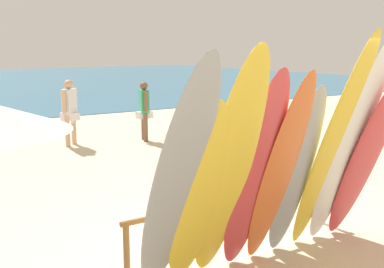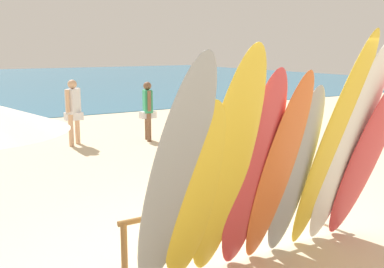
{
  "view_description": "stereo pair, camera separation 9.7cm",
  "coord_description": "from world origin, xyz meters",
  "px_view_note": "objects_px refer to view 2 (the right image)",
  "views": [
    {
      "loc": [
        -3.31,
        -4.24,
        2.41
      ],
      "look_at": [
        0.0,
        1.04,
        1.24
      ],
      "focal_mm": 43.34,
      "sensor_mm": 36.0,
      "label": 1
    },
    {
      "loc": [
        -3.23,
        -4.29,
        2.41
      ],
      "look_at": [
        0.0,
        1.04,
        1.24
      ],
      "focal_mm": 43.34,
      "sensor_mm": 36.0,
      "label": 2
    }
  ],
  "objects_px": {
    "surfboard_yellow_2": "(226,170)",
    "surfboard_orange_4": "(277,172)",
    "surfboard_white_7": "(348,149)",
    "beachgoer_by_water": "(73,108)",
    "surfboard_yellow_1": "(194,197)",
    "beachgoer_photographing": "(148,107)",
    "surfboard_grey_5": "(295,174)",
    "surfboard_yellow_6": "(331,147)",
    "surfboard_rack": "(237,207)",
    "surfboard_red_8": "(364,160)",
    "surfboard_red_3": "(252,175)",
    "surfboard_grey_0": "(174,183)"
  },
  "relations": [
    {
      "from": "surfboard_rack",
      "to": "surfboard_grey_0",
      "type": "relative_size",
      "value": 1.19
    },
    {
      "from": "surfboard_yellow_2",
      "to": "beachgoer_by_water",
      "type": "relative_size",
      "value": 1.6
    },
    {
      "from": "surfboard_rack",
      "to": "surfboard_yellow_1",
      "type": "bearing_deg",
      "value": -146.85
    },
    {
      "from": "surfboard_rack",
      "to": "beachgoer_photographing",
      "type": "height_order",
      "value": "beachgoer_photographing"
    },
    {
      "from": "surfboard_yellow_2",
      "to": "surfboard_orange_4",
      "type": "relative_size",
      "value": 1.13
    },
    {
      "from": "surfboard_red_8",
      "to": "surfboard_red_3",
      "type": "bearing_deg",
      "value": 179.65
    },
    {
      "from": "surfboard_rack",
      "to": "surfboard_white_7",
      "type": "height_order",
      "value": "surfboard_white_7"
    },
    {
      "from": "surfboard_yellow_2",
      "to": "beachgoer_photographing",
      "type": "distance_m",
      "value": 7.75
    },
    {
      "from": "surfboard_rack",
      "to": "surfboard_yellow_1",
      "type": "xyz_separation_m",
      "value": [
        -1.01,
        -0.66,
        0.49
      ]
    },
    {
      "from": "surfboard_grey_5",
      "to": "surfboard_red_8",
      "type": "distance_m",
      "value": 0.99
    },
    {
      "from": "surfboard_yellow_2",
      "to": "surfboard_red_3",
      "type": "distance_m",
      "value": 0.4
    },
    {
      "from": "surfboard_orange_4",
      "to": "beachgoer_photographing",
      "type": "distance_m",
      "value": 7.49
    },
    {
      "from": "beachgoer_by_water",
      "to": "surfboard_white_7",
      "type": "bearing_deg",
      "value": -128.29
    },
    {
      "from": "surfboard_grey_5",
      "to": "beachgoer_by_water",
      "type": "bearing_deg",
      "value": 90.29
    },
    {
      "from": "surfboard_yellow_2",
      "to": "beachgoer_by_water",
      "type": "distance_m",
      "value": 7.77
    },
    {
      "from": "surfboard_yellow_1",
      "to": "surfboard_white_7",
      "type": "xyz_separation_m",
      "value": [
        2.04,
        -0.08,
        0.26
      ]
    },
    {
      "from": "surfboard_grey_0",
      "to": "beachgoer_by_water",
      "type": "xyz_separation_m",
      "value": [
        1.43,
        7.74,
        -0.26
      ]
    },
    {
      "from": "surfboard_red_8",
      "to": "beachgoer_by_water",
      "type": "distance_m",
      "value": 7.83
    },
    {
      "from": "surfboard_orange_4",
      "to": "surfboard_grey_5",
      "type": "relative_size",
      "value": 1.09
    },
    {
      "from": "surfboard_orange_4",
      "to": "surfboard_yellow_2",
      "type": "bearing_deg",
      "value": 178.03
    },
    {
      "from": "surfboard_yellow_1",
      "to": "surfboard_red_8",
      "type": "relative_size",
      "value": 0.9
    },
    {
      "from": "surfboard_red_3",
      "to": "surfboard_white_7",
      "type": "bearing_deg",
      "value": -5.36
    },
    {
      "from": "surfboard_red_8",
      "to": "beachgoer_photographing",
      "type": "relative_size",
      "value": 1.5
    },
    {
      "from": "surfboard_yellow_1",
      "to": "surfboard_orange_4",
      "type": "distance_m",
      "value": 1.03
    },
    {
      "from": "surfboard_rack",
      "to": "surfboard_grey_0",
      "type": "xyz_separation_m",
      "value": [
        -1.28,
        -0.76,
        0.7
      ]
    },
    {
      "from": "surfboard_red_8",
      "to": "beachgoer_by_water",
      "type": "bearing_deg",
      "value": 101.16
    },
    {
      "from": "surfboard_red_3",
      "to": "beachgoer_by_water",
      "type": "height_order",
      "value": "surfboard_red_3"
    },
    {
      "from": "surfboard_yellow_6",
      "to": "surfboard_red_8",
      "type": "bearing_deg",
      "value": -4.92
    },
    {
      "from": "surfboard_rack",
      "to": "surfboard_grey_5",
      "type": "bearing_deg",
      "value": -60.88
    },
    {
      "from": "surfboard_white_7",
      "to": "surfboard_yellow_6",
      "type": "bearing_deg",
      "value": -179.12
    },
    {
      "from": "surfboard_grey_5",
      "to": "beachgoer_photographing",
      "type": "bearing_deg",
      "value": 75.98
    },
    {
      "from": "surfboard_yellow_6",
      "to": "surfboard_rack",
      "type": "bearing_deg",
      "value": 128.51
    },
    {
      "from": "surfboard_grey_0",
      "to": "surfboard_yellow_6",
      "type": "xyz_separation_m",
      "value": [
        2.02,
        -0.0,
        0.1
      ]
    },
    {
      "from": "surfboard_red_3",
      "to": "surfboard_white_7",
      "type": "height_order",
      "value": "surfboard_white_7"
    },
    {
      "from": "surfboard_rack",
      "to": "surfboard_red_3",
      "type": "distance_m",
      "value": 0.97
    },
    {
      "from": "surfboard_grey_0",
      "to": "surfboard_grey_5",
      "type": "height_order",
      "value": "surfboard_grey_0"
    },
    {
      "from": "surfboard_yellow_2",
      "to": "beachgoer_photographing",
      "type": "height_order",
      "value": "surfboard_yellow_2"
    },
    {
      "from": "surfboard_white_7",
      "to": "surfboard_grey_5",
      "type": "bearing_deg",
      "value": 166.23
    },
    {
      "from": "surfboard_red_3",
      "to": "surfboard_white_7",
      "type": "distance_m",
      "value": 1.35
    },
    {
      "from": "surfboard_rack",
      "to": "beachgoer_photographing",
      "type": "xyz_separation_m",
      "value": [
        1.97,
        6.53,
        0.39
      ]
    },
    {
      "from": "surfboard_grey_0",
      "to": "surfboard_grey_5",
      "type": "xyz_separation_m",
      "value": [
        1.62,
        0.15,
        -0.18
      ]
    },
    {
      "from": "surfboard_white_7",
      "to": "beachgoer_by_water",
      "type": "xyz_separation_m",
      "value": [
        -0.88,
        7.72,
        -0.31
      ]
    },
    {
      "from": "surfboard_rack",
      "to": "surfboard_yellow_1",
      "type": "height_order",
      "value": "surfboard_yellow_1"
    },
    {
      "from": "surfboard_grey_5",
      "to": "surfboard_yellow_6",
      "type": "distance_m",
      "value": 0.51
    },
    {
      "from": "beachgoer_by_water",
      "to": "surfboard_yellow_1",
      "type": "bearing_deg",
      "value": -143.4
    },
    {
      "from": "beachgoer_photographing",
      "to": "surfboard_red_8",
      "type": "bearing_deg",
      "value": 10.39
    },
    {
      "from": "surfboard_rack",
      "to": "surfboard_yellow_6",
      "type": "relative_size",
      "value": 1.11
    },
    {
      "from": "surfboard_red_3",
      "to": "surfboard_grey_5",
      "type": "distance_m",
      "value": 0.66
    },
    {
      "from": "surfboard_red_3",
      "to": "beachgoer_by_water",
      "type": "relative_size",
      "value": 1.43
    },
    {
      "from": "surfboard_red_3",
      "to": "beachgoer_photographing",
      "type": "height_order",
      "value": "surfboard_red_3"
    }
  ]
}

